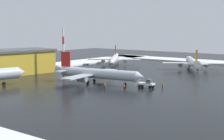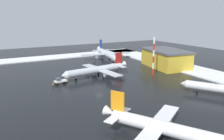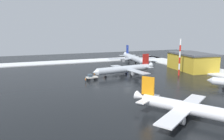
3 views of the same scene
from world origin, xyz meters
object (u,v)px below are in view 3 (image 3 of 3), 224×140
object	(u,v)px
airplane_parked_starboard	(192,109)
cargo_hangar	(191,61)
ground_crew_beside_wing	(104,73)
ground_crew_by_nose_gear	(94,74)
airplane_far_rear	(133,58)
antenna_mast	(180,57)
ground_crew_mid_apron	(86,80)
airplane_distant_tail	(125,69)
pushback_tug	(91,77)

from	to	relation	value
airplane_parked_starboard	cargo_hangar	size ratio (longest dim) A/B	0.97
ground_crew_beside_wing	ground_crew_by_nose_gear	bearing A→B (deg)	-148.08
airplane_far_rear	airplane_parked_starboard	world-z (taller)	airplane_far_rear
airplane_parked_starboard	cargo_hangar	world-z (taller)	cargo_hangar
ground_crew_beside_wing	antenna_mast	distance (m)	34.14
airplane_far_rear	ground_crew_mid_apron	size ratio (longest dim) A/B	20.66
airplane_distant_tail	ground_crew_by_nose_gear	world-z (taller)	airplane_distant_tail
airplane_parked_starboard	pushback_tug	distance (m)	48.48
antenna_mast	cargo_hangar	xyz separation A→B (m)	(8.79, -14.99, -3.67)
ground_crew_by_nose_gear	airplane_distant_tail	bearing A→B (deg)	110.31
ground_crew_beside_wing	ground_crew_by_nose_gear	world-z (taller)	same
airplane_far_rear	ground_crew_by_nose_gear	bearing A→B (deg)	-41.26
ground_crew_mid_apron	antenna_mast	size ratio (longest dim) A/B	0.11
airplane_distant_tail	ground_crew_beside_wing	distance (m)	9.80
airplane_distant_tail	ground_crew_mid_apron	bearing A→B (deg)	7.84
ground_crew_by_nose_gear	ground_crew_mid_apron	distance (m)	11.32
pushback_tug	ground_crew_by_nose_gear	size ratio (longest dim) A/B	2.82
airplane_far_rear	ground_crew_beside_wing	xyz separation A→B (m)	(-24.98, 28.38, -2.51)
ground_crew_by_nose_gear	ground_crew_mid_apron	bearing A→B (deg)	1.19
airplane_distant_tail	ground_crew_by_nose_gear	distance (m)	13.79
ground_crew_beside_wing	airplane_parked_starboard	bearing A→B (deg)	-76.97
pushback_tug	ground_crew_mid_apron	distance (m)	4.38
airplane_distant_tail	airplane_far_rear	size ratio (longest dim) A/B	0.87
pushback_tug	ground_crew_by_nose_gear	xyz separation A→B (m)	(6.33, -3.29, -0.31)
airplane_distant_tail	airplane_far_rear	xyz separation A→B (m)	(30.57, -20.59, 0.46)
airplane_parked_starboard	cargo_hangar	bearing A→B (deg)	106.56
airplane_distant_tail	airplane_parked_starboard	distance (m)	51.03
airplane_parked_starboard	ground_crew_mid_apron	size ratio (longest dim) A/B	15.32
airplane_parked_starboard	ground_crew_beside_wing	world-z (taller)	airplane_parked_starboard
cargo_hangar	ground_crew_mid_apron	bearing A→B (deg)	103.98
ground_crew_beside_wing	airplane_distant_tail	bearing A→B (deg)	-21.78
ground_crew_by_nose_gear	ground_crew_beside_wing	bearing A→B (deg)	144.80
airplane_far_rear	antenna_mast	xyz separation A→B (m)	(-39.20, -1.83, 4.63)
ground_crew_mid_apron	ground_crew_by_nose_gear	bearing A→B (deg)	171.09
airplane_far_rear	airplane_distant_tail	bearing A→B (deg)	-23.65
airplane_distant_tail	airplane_parked_starboard	size ratio (longest dim) A/B	1.18
airplane_parked_starboard	ground_crew_mid_apron	distance (m)	46.33
antenna_mast	cargo_hangar	distance (m)	17.76
ground_crew_by_nose_gear	cargo_hangar	distance (m)	50.75
airplane_distant_tail	airplane_far_rear	world-z (taller)	airplane_far_rear
airplane_far_rear	cargo_hangar	bearing A→B (deg)	39.27
airplane_far_rear	ground_crew_by_nose_gear	size ratio (longest dim) A/B	20.66
ground_crew_by_nose_gear	cargo_hangar	xyz separation A→B (m)	(-3.71, -50.49, 3.47)
airplane_distant_tail	ground_crew_beside_wing	world-z (taller)	airplane_distant_tail
pushback_tug	ground_crew_mid_apron	size ratio (longest dim) A/B	2.82
ground_crew_mid_apron	antenna_mast	bearing A→B (deg)	112.19
airplane_far_rear	pushback_tug	distance (m)	49.62
ground_crew_mid_apron	antenna_mast	world-z (taller)	antenna_mast
ground_crew_beside_wing	cargo_hangar	size ratio (longest dim) A/B	0.06
ground_crew_by_nose_gear	pushback_tug	bearing A→B (deg)	9.27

